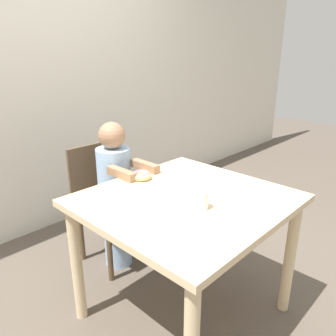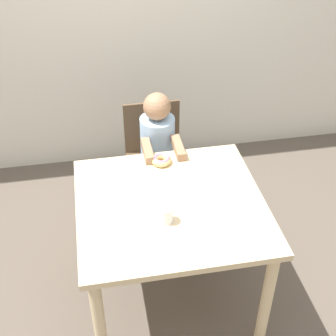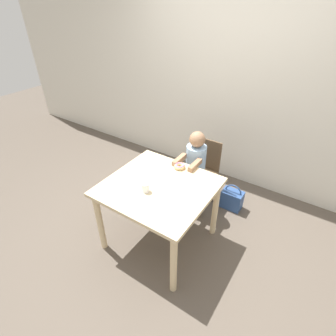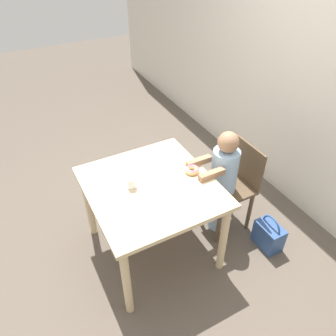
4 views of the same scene
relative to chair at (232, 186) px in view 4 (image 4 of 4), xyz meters
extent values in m
plane|color=brown|center=(-0.04, -0.76, -0.44)|extent=(12.00, 12.00, 0.00)
cube|color=silver|center=(-0.04, 0.77, 0.81)|extent=(8.00, 0.05, 2.50)
cube|color=beige|center=(-0.04, -0.76, 0.27)|extent=(0.97, 0.92, 0.03)
cylinder|color=beige|center=(-0.46, -1.16, -0.09)|extent=(0.06, 0.06, 0.69)
cylinder|color=beige|center=(0.39, -1.16, -0.09)|extent=(0.06, 0.06, 0.69)
cylinder|color=beige|center=(-0.46, -0.36, -0.09)|extent=(0.06, 0.06, 0.69)
cylinder|color=beige|center=(0.39, -0.36, -0.09)|extent=(0.06, 0.06, 0.69)
cube|color=brown|center=(0.00, -0.06, 0.00)|extent=(0.38, 0.40, 0.03)
cube|color=brown|center=(0.00, 0.13, 0.20)|extent=(0.38, 0.02, 0.37)
cylinder|color=brown|center=(-0.16, -0.22, -0.23)|extent=(0.04, 0.04, 0.43)
cylinder|color=brown|center=(0.16, -0.22, -0.23)|extent=(0.04, 0.04, 0.43)
cylinder|color=brown|center=(-0.16, 0.11, -0.23)|extent=(0.04, 0.04, 0.43)
cylinder|color=brown|center=(0.16, 0.11, -0.23)|extent=(0.04, 0.04, 0.43)
cylinder|color=#99BCE0|center=(0.00, -0.11, -0.21)|extent=(0.19, 0.19, 0.45)
cylinder|color=#99BCE0|center=(0.00, -0.11, 0.21)|extent=(0.22, 0.22, 0.39)
sphere|color=#997051|center=(0.00, -0.11, 0.49)|extent=(0.17, 0.17, 0.17)
cube|color=#997051|center=(-0.09, -0.31, 0.31)|extent=(0.05, 0.22, 0.05)
cube|color=#997051|center=(0.09, -0.31, 0.31)|extent=(0.05, 0.22, 0.05)
torus|color=#DBB270|center=(-0.03, -0.41, 0.31)|extent=(0.11, 0.11, 0.04)
torus|color=pink|center=(-0.03, -0.41, 0.32)|extent=(0.10, 0.10, 0.02)
cube|color=white|center=(-0.08, -0.61, 0.29)|extent=(0.28, 0.28, 0.00)
cube|color=#2D4C84|center=(0.40, 0.14, -0.32)|extent=(0.25, 0.16, 0.24)
torus|color=#2D4C84|center=(0.40, 0.14, -0.20)|extent=(0.20, 0.02, 0.20)
cylinder|color=white|center=(-0.09, -0.89, 0.33)|extent=(0.07, 0.07, 0.09)
camera|label=1|loc=(-1.19, -1.74, 0.98)|focal=35.00mm
camera|label=2|loc=(-0.38, -2.55, 1.88)|focal=50.00mm
camera|label=3|loc=(1.09, -2.30, 1.77)|focal=28.00mm
camera|label=4|loc=(1.63, -1.51, 1.88)|focal=35.00mm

